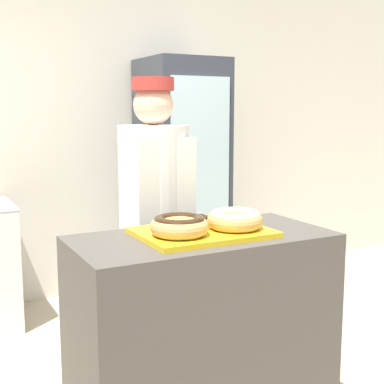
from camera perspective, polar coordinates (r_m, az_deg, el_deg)
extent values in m
cube|color=silver|center=(4.30, -12.77, 6.85)|extent=(8.00, 0.06, 2.70)
cube|color=#4C4742|center=(2.52, 1.09, -14.90)|extent=(1.16, 0.57, 0.93)
cube|color=yellow|center=(2.37, 1.13, -4.34)|extent=(0.57, 0.42, 0.02)
torus|color=tan|center=(2.26, -1.35, -3.70)|extent=(0.25, 0.25, 0.08)
torus|color=#331E0F|center=(2.25, -1.35, -3.17)|extent=(0.22, 0.22, 0.05)
torus|color=tan|center=(2.39, 4.61, -3.02)|extent=(0.25, 0.25, 0.08)
torus|color=white|center=(2.39, 4.61, -2.52)|extent=(0.22, 0.22, 0.05)
cube|color=black|center=(2.47, -1.51, -3.18)|extent=(0.09, 0.09, 0.03)
cube|color=black|center=(2.51, 0.64, -2.95)|extent=(0.09, 0.09, 0.03)
cylinder|color=#4C4C51|center=(3.10, -3.94, -11.63)|extent=(0.28, 0.28, 0.80)
cylinder|color=white|center=(2.93, -4.08, 1.26)|extent=(0.39, 0.39, 0.60)
cube|color=white|center=(2.85, -2.55, -6.92)|extent=(0.33, 0.02, 1.25)
sphere|color=beige|center=(2.90, -4.17, 9.24)|extent=(0.22, 0.22, 0.22)
cylinder|color=#B2332D|center=(2.91, -4.19, 11.42)|extent=(0.23, 0.23, 0.07)
cube|color=#333842|center=(4.27, -1.12, 1.46)|extent=(0.59, 0.61, 1.87)
cube|color=silver|center=(3.99, 0.92, 1.48)|extent=(0.48, 0.02, 1.50)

